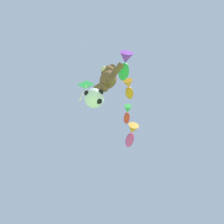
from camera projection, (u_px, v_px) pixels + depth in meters
teddy_bear_kite at (108, 77)px, 12.54m from camera, size 2.29×1.01×2.33m
soccer_ball_kite at (94, 98)px, 11.38m from camera, size 1.17×1.16×1.07m
fish_kite_emerald at (125, 65)px, 14.40m from camera, size 2.05×1.86×0.90m
fish_kite_tangerine at (129, 88)px, 16.12m from camera, size 1.47×1.65×0.75m
fish_kite_crimson at (127, 114)px, 16.95m from camera, size 1.61×1.51×0.59m
fish_kite_magenta at (131, 135)px, 17.54m from camera, size 2.28×1.92×0.83m
diamond_kite at (86, 85)px, 16.62m from camera, size 0.99×0.99×3.15m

